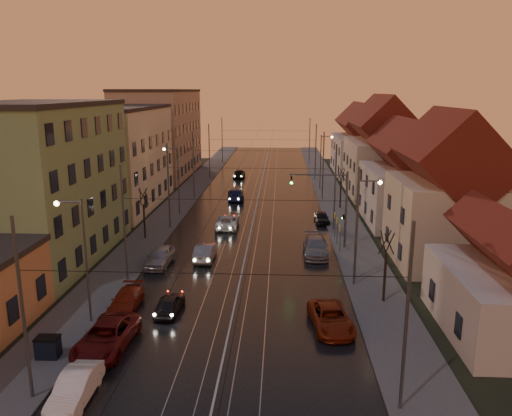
% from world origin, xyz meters
% --- Properties ---
extents(ground, '(160.00, 160.00, 0.00)m').
position_xyz_m(ground, '(0.00, 0.00, 0.00)').
color(ground, black).
rests_on(ground, ground).
extents(road, '(16.00, 120.00, 0.04)m').
position_xyz_m(road, '(0.00, 40.00, 0.02)').
color(road, black).
rests_on(road, ground).
extents(sidewalk_left, '(4.00, 120.00, 0.15)m').
position_xyz_m(sidewalk_left, '(-10.00, 40.00, 0.07)').
color(sidewalk_left, '#4C4C4C').
rests_on(sidewalk_left, ground).
extents(sidewalk_right, '(4.00, 120.00, 0.15)m').
position_xyz_m(sidewalk_right, '(10.00, 40.00, 0.07)').
color(sidewalk_right, '#4C4C4C').
rests_on(sidewalk_right, ground).
extents(tram_rail_0, '(0.06, 120.00, 0.03)m').
position_xyz_m(tram_rail_0, '(-2.20, 40.00, 0.06)').
color(tram_rail_0, gray).
rests_on(tram_rail_0, road).
extents(tram_rail_1, '(0.06, 120.00, 0.03)m').
position_xyz_m(tram_rail_1, '(-0.77, 40.00, 0.06)').
color(tram_rail_1, gray).
rests_on(tram_rail_1, road).
extents(tram_rail_2, '(0.06, 120.00, 0.03)m').
position_xyz_m(tram_rail_2, '(0.77, 40.00, 0.06)').
color(tram_rail_2, gray).
rests_on(tram_rail_2, road).
extents(tram_rail_3, '(0.06, 120.00, 0.03)m').
position_xyz_m(tram_rail_3, '(2.20, 40.00, 0.06)').
color(tram_rail_3, gray).
rests_on(tram_rail_3, road).
extents(apartment_left_1, '(10.00, 18.00, 13.00)m').
position_xyz_m(apartment_left_1, '(-17.50, 14.00, 6.50)').
color(apartment_left_1, '#719860').
rests_on(apartment_left_1, ground).
extents(apartment_left_2, '(10.00, 20.00, 12.00)m').
position_xyz_m(apartment_left_2, '(-17.50, 34.00, 6.00)').
color(apartment_left_2, beige).
rests_on(apartment_left_2, ground).
extents(apartment_left_3, '(10.00, 24.00, 14.00)m').
position_xyz_m(apartment_left_3, '(-17.50, 58.00, 7.00)').
color(apartment_left_3, tan).
rests_on(apartment_left_3, ground).
extents(house_right_1, '(8.67, 10.20, 10.80)m').
position_xyz_m(house_right_1, '(17.00, 15.00, 5.45)').
color(house_right_1, beige).
rests_on(house_right_1, ground).
extents(house_right_2, '(9.18, 12.24, 9.20)m').
position_xyz_m(house_right_2, '(17.00, 28.00, 4.64)').
color(house_right_2, beige).
rests_on(house_right_2, ground).
extents(house_right_3, '(9.18, 14.28, 11.50)m').
position_xyz_m(house_right_3, '(17.00, 43.00, 5.80)').
color(house_right_3, beige).
rests_on(house_right_3, ground).
extents(house_right_4, '(9.18, 16.32, 10.00)m').
position_xyz_m(house_right_4, '(17.00, 61.00, 5.05)').
color(house_right_4, beige).
rests_on(house_right_4, ground).
extents(catenary_pole_l_0, '(0.16, 0.16, 9.00)m').
position_xyz_m(catenary_pole_l_0, '(-8.60, -6.00, 4.50)').
color(catenary_pole_l_0, '#595B60').
rests_on(catenary_pole_l_0, ground).
extents(catenary_pole_r_0, '(0.16, 0.16, 9.00)m').
position_xyz_m(catenary_pole_r_0, '(8.60, -6.00, 4.50)').
color(catenary_pole_r_0, '#595B60').
rests_on(catenary_pole_r_0, ground).
extents(catenary_pole_l_1, '(0.16, 0.16, 9.00)m').
position_xyz_m(catenary_pole_l_1, '(-8.60, 9.00, 4.50)').
color(catenary_pole_l_1, '#595B60').
rests_on(catenary_pole_l_1, ground).
extents(catenary_pole_r_1, '(0.16, 0.16, 9.00)m').
position_xyz_m(catenary_pole_r_1, '(8.60, 9.00, 4.50)').
color(catenary_pole_r_1, '#595B60').
rests_on(catenary_pole_r_1, ground).
extents(catenary_pole_l_2, '(0.16, 0.16, 9.00)m').
position_xyz_m(catenary_pole_l_2, '(-8.60, 24.00, 4.50)').
color(catenary_pole_l_2, '#595B60').
rests_on(catenary_pole_l_2, ground).
extents(catenary_pole_r_2, '(0.16, 0.16, 9.00)m').
position_xyz_m(catenary_pole_r_2, '(8.60, 24.00, 4.50)').
color(catenary_pole_r_2, '#595B60').
rests_on(catenary_pole_r_2, ground).
extents(catenary_pole_l_3, '(0.16, 0.16, 9.00)m').
position_xyz_m(catenary_pole_l_3, '(-8.60, 39.00, 4.50)').
color(catenary_pole_l_3, '#595B60').
rests_on(catenary_pole_l_3, ground).
extents(catenary_pole_r_3, '(0.16, 0.16, 9.00)m').
position_xyz_m(catenary_pole_r_3, '(8.60, 39.00, 4.50)').
color(catenary_pole_r_3, '#595B60').
rests_on(catenary_pole_r_3, ground).
extents(catenary_pole_l_4, '(0.16, 0.16, 9.00)m').
position_xyz_m(catenary_pole_l_4, '(-8.60, 54.00, 4.50)').
color(catenary_pole_l_4, '#595B60').
rests_on(catenary_pole_l_4, ground).
extents(catenary_pole_r_4, '(0.16, 0.16, 9.00)m').
position_xyz_m(catenary_pole_r_4, '(8.60, 54.00, 4.50)').
color(catenary_pole_r_4, '#595B60').
rests_on(catenary_pole_r_4, ground).
extents(catenary_pole_l_5, '(0.16, 0.16, 9.00)m').
position_xyz_m(catenary_pole_l_5, '(-8.60, 72.00, 4.50)').
color(catenary_pole_l_5, '#595B60').
rests_on(catenary_pole_l_5, ground).
extents(catenary_pole_r_5, '(0.16, 0.16, 9.00)m').
position_xyz_m(catenary_pole_r_5, '(8.60, 72.00, 4.50)').
color(catenary_pole_r_5, '#595B60').
rests_on(catenary_pole_r_5, ground).
extents(street_lamp_0, '(1.75, 0.32, 8.00)m').
position_xyz_m(street_lamp_0, '(-9.10, 2.00, 4.89)').
color(street_lamp_0, '#595B60').
rests_on(street_lamp_0, ground).
extents(street_lamp_1, '(1.75, 0.32, 8.00)m').
position_xyz_m(street_lamp_1, '(9.10, 10.00, 4.89)').
color(street_lamp_1, '#595B60').
rests_on(street_lamp_1, ground).
extents(street_lamp_2, '(1.75, 0.32, 8.00)m').
position_xyz_m(street_lamp_2, '(-9.10, 30.00, 4.89)').
color(street_lamp_2, '#595B60').
rests_on(street_lamp_2, ground).
extents(street_lamp_3, '(1.75, 0.32, 8.00)m').
position_xyz_m(street_lamp_3, '(9.10, 46.00, 4.89)').
color(street_lamp_3, '#595B60').
rests_on(street_lamp_3, ground).
extents(traffic_light_mast, '(5.30, 0.32, 7.20)m').
position_xyz_m(traffic_light_mast, '(7.99, 18.00, 4.60)').
color(traffic_light_mast, '#595B60').
rests_on(traffic_light_mast, ground).
extents(bare_tree_0, '(1.09, 1.09, 5.11)m').
position_xyz_m(bare_tree_0, '(-10.20, 20.00, 2.49)').
color(bare_tree_0, black).
rests_on(bare_tree_0, ground).
extents(bare_tree_1, '(1.09, 1.09, 5.11)m').
position_xyz_m(bare_tree_1, '(10.20, 6.00, 2.49)').
color(bare_tree_1, black).
rests_on(bare_tree_1, ground).
extents(bare_tree_2, '(1.09, 1.09, 5.11)m').
position_xyz_m(bare_tree_2, '(10.40, 34.00, 2.49)').
color(bare_tree_2, black).
rests_on(bare_tree_2, ground).
extents(driving_car_0, '(1.63, 3.73, 1.25)m').
position_xyz_m(driving_car_0, '(-4.18, 3.70, 0.63)').
color(driving_car_0, black).
rests_on(driving_car_0, ground).
extents(driving_car_1, '(1.54, 4.41, 1.45)m').
position_xyz_m(driving_car_1, '(-3.39, 14.25, 0.73)').
color(driving_car_1, gray).
rests_on(driving_car_1, ground).
extents(driving_car_2, '(2.38, 5.02, 1.38)m').
position_xyz_m(driving_car_2, '(-2.57, 24.46, 0.69)').
color(driving_car_2, silver).
rests_on(driving_car_2, ground).
extents(driving_car_3, '(2.64, 5.40, 1.51)m').
position_xyz_m(driving_car_3, '(-2.92, 38.37, 0.76)').
color(driving_car_3, '#161C42').
rests_on(driving_car_3, ground).
extents(driving_car_4, '(1.84, 4.52, 1.53)m').
position_xyz_m(driving_car_4, '(-3.87, 55.17, 0.77)').
color(driving_car_4, black).
rests_on(driving_car_4, ground).
extents(parked_left_0, '(1.48, 4.15, 1.36)m').
position_xyz_m(parked_left_0, '(-6.50, -6.00, 0.68)').
color(parked_left_0, white).
rests_on(parked_left_0, ground).
extents(parked_left_1, '(2.81, 5.62, 1.53)m').
position_xyz_m(parked_left_1, '(-6.67, -1.17, 0.76)').
color(parked_left_1, '#5B0F10').
rests_on(parked_left_1, ground).
extents(parked_left_2, '(1.83, 4.27, 1.22)m').
position_xyz_m(parked_left_2, '(-7.21, 4.19, 0.61)').
color(parked_left_2, maroon).
rests_on(parked_left_2, ground).
extents(parked_left_3, '(2.01, 4.60, 1.54)m').
position_xyz_m(parked_left_3, '(-6.98, 12.68, 0.77)').
color(parked_left_3, '#9D9EA3').
rests_on(parked_left_3, ground).
extents(parked_right_0, '(2.85, 5.14, 1.36)m').
position_xyz_m(parked_right_0, '(6.20, 2.00, 0.68)').
color(parked_right_0, maroon).
rests_on(parked_right_0, ground).
extents(parked_right_1, '(2.20, 5.28, 1.53)m').
position_xyz_m(parked_right_1, '(6.20, 16.01, 0.76)').
color(parked_right_1, gray).
rests_on(parked_right_1, ground).
extents(parked_right_2, '(1.67, 3.73, 1.25)m').
position_xyz_m(parked_right_2, '(7.60, 27.02, 0.62)').
color(parked_right_2, black).
rests_on(parked_right_2, ground).
extents(dumpster, '(1.22, 0.84, 1.10)m').
position_xyz_m(dumpster, '(-9.46, -2.44, 0.70)').
color(dumpster, black).
rests_on(dumpster, sidewalk_left).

